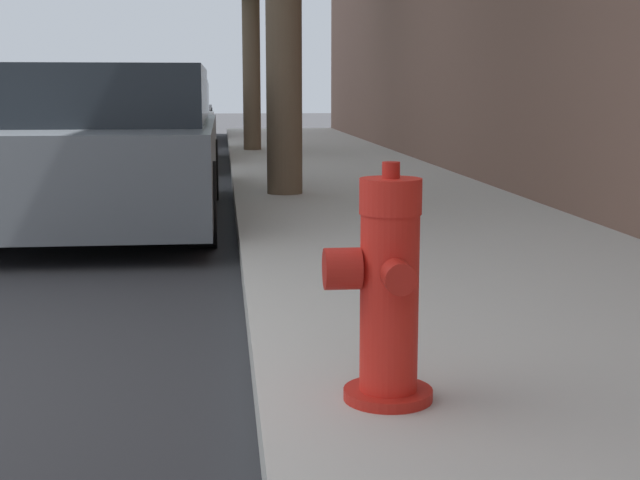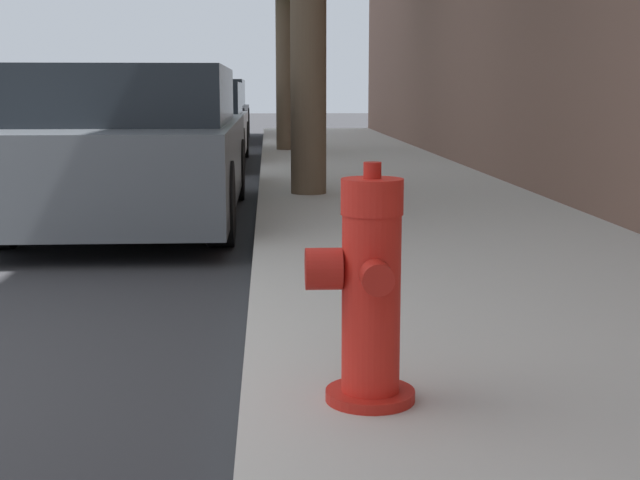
{
  "view_description": "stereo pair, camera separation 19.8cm",
  "coord_description": "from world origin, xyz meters",
  "px_view_note": "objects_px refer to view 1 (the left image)",
  "views": [
    {
      "loc": [
        1.94,
        -3.12,
        1.16
      ],
      "look_at": [
        2.37,
        0.83,
        0.49
      ],
      "focal_mm": 50.0,
      "sensor_mm": 36.0,
      "label": 1
    },
    {
      "loc": [
        2.14,
        -3.14,
        1.16
      ],
      "look_at": [
        2.37,
        0.83,
        0.49
      ],
      "focal_mm": 50.0,
      "sensor_mm": 36.0,
      "label": 2
    }
  ],
  "objects_px": {
    "fire_hydrant": "(386,292)",
    "parked_car_far": "(173,111)",
    "parked_car_near": "(112,147)",
    "parked_car_mid": "(159,125)"
  },
  "relations": [
    {
      "from": "fire_hydrant",
      "to": "parked_car_far",
      "type": "relative_size",
      "value": 0.18
    },
    {
      "from": "parked_car_near",
      "to": "fire_hydrant",
      "type": "bearing_deg",
      "value": -74.11
    },
    {
      "from": "parked_car_mid",
      "to": "parked_car_far",
      "type": "relative_size",
      "value": 0.93
    },
    {
      "from": "fire_hydrant",
      "to": "parked_car_near",
      "type": "relative_size",
      "value": 0.17
    },
    {
      "from": "parked_car_mid",
      "to": "parked_car_near",
      "type": "bearing_deg",
      "value": -89.82
    },
    {
      "from": "fire_hydrant",
      "to": "parked_car_near",
      "type": "bearing_deg",
      "value": 105.89
    },
    {
      "from": "fire_hydrant",
      "to": "parked_car_mid",
      "type": "height_order",
      "value": "parked_car_mid"
    },
    {
      "from": "parked_car_near",
      "to": "parked_car_far",
      "type": "bearing_deg",
      "value": 90.66
    },
    {
      "from": "parked_car_mid",
      "to": "parked_car_far",
      "type": "distance_m",
      "value": 6.25
    },
    {
      "from": "fire_hydrant",
      "to": "parked_car_far",
      "type": "bearing_deg",
      "value": 95.29
    }
  ]
}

